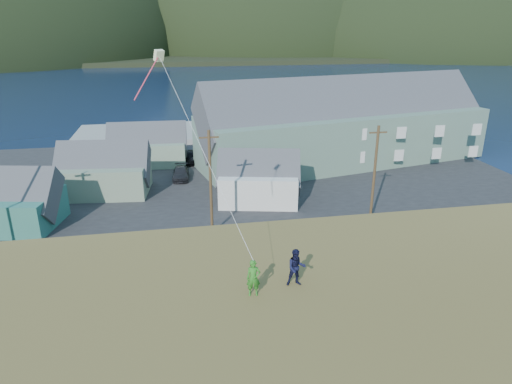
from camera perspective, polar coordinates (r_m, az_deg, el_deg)
ground at (r=38.42m, az=-3.90°, el=-6.18°), size 900.00×900.00×0.00m
grass_strip at (r=36.63m, az=-3.52°, el=-7.48°), size 110.00×8.00×0.10m
waterfront_lot at (r=54.10m, az=-6.04°, el=1.79°), size 72.00×36.00×0.12m
wharf at (r=76.10m, az=-12.06°, el=7.16°), size 26.00×14.00×0.90m
far_shore at (r=364.61m, az=-10.38°, el=17.37°), size 900.00×320.00×2.00m
far_hills at (r=316.43m, az=-3.51°, el=17.44°), size 760.00×265.00×143.00m
lodge at (r=60.18m, az=11.10°, el=8.41°), size 39.38×18.35×13.37m
shed_teal at (r=45.48m, az=-28.50°, el=-1.04°), size 9.38×7.41×6.61m
shed_palegreen_near at (r=50.58m, az=-18.48°, el=2.53°), size 10.00×6.87×6.86m
shed_white at (r=45.72m, az=0.34°, el=1.67°), size 9.16×7.05×6.53m
shed_palegreen_far at (r=60.03m, az=-13.38°, el=5.68°), size 10.13×6.05×6.65m
utility_poles at (r=37.81m, az=-8.03°, el=1.04°), size 32.05×0.24×9.85m
parked_cars at (r=58.68m, az=-14.76°, el=3.51°), size 27.60×13.34×1.58m
kite_flyer_green at (r=17.71m, az=-0.32°, el=-10.71°), size 0.57×0.41×1.48m
kite_flyer_navy at (r=18.38m, az=5.06°, el=-9.40°), size 0.80×0.65×1.56m
kite_rig at (r=23.94m, az=-12.08°, el=15.63°), size 2.20×4.95×11.99m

